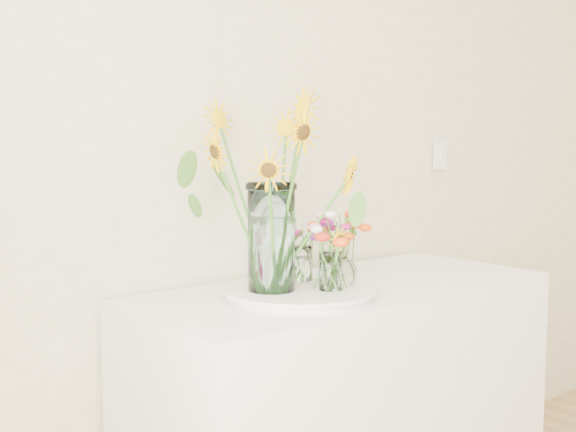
# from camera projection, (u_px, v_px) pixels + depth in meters

# --- Properties ---
(counter) EXTENTS (1.40, 0.60, 0.90)m
(counter) POSITION_uv_depth(u_px,v_px,m) (344.00, 421.00, 2.35)
(counter) COLOR white
(counter) RESTS_ON ground_plane
(tray) EXTENTS (0.43, 0.43, 0.02)m
(tray) POSITION_uv_depth(u_px,v_px,m) (300.00, 293.00, 2.12)
(tray) COLOR white
(tray) RESTS_ON counter
(mason_jar) EXTENTS (0.14, 0.14, 0.32)m
(mason_jar) POSITION_uv_depth(u_px,v_px,m) (271.00, 237.00, 2.07)
(mason_jar) COLOR #B3E1E8
(mason_jar) RESTS_ON tray
(sunflower_bouquet) EXTENTS (0.84, 0.84, 0.60)m
(sunflower_bouquet) POSITION_uv_depth(u_px,v_px,m) (271.00, 189.00, 2.05)
(sunflower_bouquet) COLOR #F8BF05
(sunflower_bouquet) RESTS_ON tray
(small_vase_a) EXTENTS (0.07, 0.07, 0.12)m
(small_vase_a) POSITION_uv_depth(u_px,v_px,m) (330.00, 272.00, 2.08)
(small_vase_a) COLOR white
(small_vase_a) RESTS_ON tray
(wildflower_posy_a) EXTENTS (0.20, 0.20, 0.21)m
(wildflower_posy_a) POSITION_uv_depth(u_px,v_px,m) (330.00, 256.00, 2.08)
(wildflower_posy_a) COLOR #F84E15
(wildflower_posy_a) RESTS_ON tray
(small_vase_b) EXTENTS (0.12, 0.12, 0.15)m
(small_vase_b) POSITION_uv_depth(u_px,v_px,m) (340.00, 262.00, 2.15)
(small_vase_b) COLOR white
(small_vase_b) RESTS_ON tray
(wildflower_posy_b) EXTENTS (0.20, 0.20, 0.24)m
(wildflower_posy_b) POSITION_uv_depth(u_px,v_px,m) (340.00, 247.00, 2.15)
(wildflower_posy_b) COLOR #F84E15
(wildflower_posy_b) RESTS_ON tray
(small_vase_c) EXTENTS (0.08, 0.08, 0.11)m
(small_vase_c) POSITION_uv_depth(u_px,v_px,m) (301.00, 264.00, 2.23)
(small_vase_c) COLOR white
(small_vase_c) RESTS_ON tray
(wildflower_posy_c) EXTENTS (0.19, 0.19, 0.20)m
(wildflower_posy_c) POSITION_uv_depth(u_px,v_px,m) (301.00, 249.00, 2.22)
(wildflower_posy_c) COLOR #F84E15
(wildflower_posy_c) RESTS_ON tray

